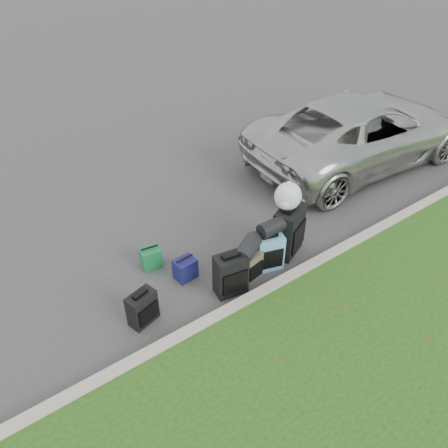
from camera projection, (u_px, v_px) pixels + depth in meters
ground at (236, 254)px, 7.22m from camera, size 120.00×120.00×0.00m
curb at (276, 286)px, 6.52m from camera, size 120.00×0.18×0.15m
suv at (362, 131)px, 9.33m from camera, size 5.31×2.68×1.44m
suitcase_small_black at (142, 308)px, 5.94m from camera, size 0.45×0.32×0.51m
suitcase_large_black_left at (231, 274)px, 6.35m from camera, size 0.51×0.36×0.67m
suitcase_olive at (250, 266)px, 6.64m from camera, size 0.39×0.28×0.48m
suitcase_teal at (269, 252)px, 6.79m from camera, size 0.49×0.37×0.61m
suitcase_large_black_right at (288, 231)px, 7.03m from camera, size 0.65×0.54×0.84m
tote_green at (151, 258)px, 6.89m from camera, size 0.33×0.28×0.34m
tote_navy at (185, 269)px, 6.69m from camera, size 0.34×0.28×0.34m
duffel_left at (248, 249)px, 6.38m from camera, size 0.56×0.47×0.27m
duffel_right at (272, 227)px, 6.60m from camera, size 0.43×0.24×0.24m
trash_bag at (288, 196)px, 6.69m from camera, size 0.43×0.43×0.43m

